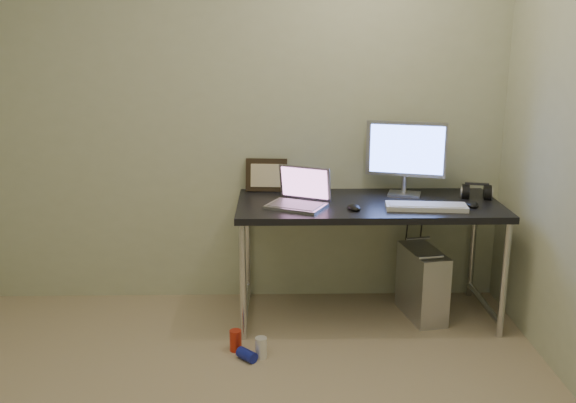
# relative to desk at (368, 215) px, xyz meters

# --- Properties ---
(wall_back) EXTENTS (3.50, 0.02, 2.50)m
(wall_back) POSITION_rel_desk_xyz_m (-0.83, 0.35, 0.58)
(wall_back) COLOR beige
(wall_back) RESTS_ON ground
(desk) EXTENTS (1.60, 0.70, 0.75)m
(desk) POSITION_rel_desk_xyz_m (0.00, 0.00, 0.00)
(desk) COLOR black
(desk) RESTS_ON ground
(tower_computer) EXTENTS (0.26, 0.45, 0.47)m
(tower_computer) POSITION_rel_desk_xyz_m (0.35, -0.01, -0.45)
(tower_computer) COLOR #B1B1B5
(tower_computer) RESTS_ON ground
(cable_a) EXTENTS (0.01, 0.16, 0.69)m
(cable_a) POSITION_rel_desk_xyz_m (0.30, 0.30, -0.27)
(cable_a) COLOR black
(cable_a) RESTS_ON ground
(cable_b) EXTENTS (0.02, 0.11, 0.71)m
(cable_b) POSITION_rel_desk_xyz_m (0.39, 0.28, -0.29)
(cable_b) COLOR black
(cable_b) RESTS_ON ground
(can_red) EXTENTS (0.08, 0.08, 0.12)m
(can_red) POSITION_rel_desk_xyz_m (-0.80, -0.46, -0.61)
(can_red) COLOR red
(can_red) RESTS_ON ground
(can_white) EXTENTS (0.09, 0.09, 0.12)m
(can_white) POSITION_rel_desk_xyz_m (-0.65, -0.54, -0.61)
(can_white) COLOR white
(can_white) RESTS_ON ground
(can_blue) EXTENTS (0.13, 0.13, 0.06)m
(can_blue) POSITION_rel_desk_xyz_m (-0.73, -0.57, -0.64)
(can_blue) COLOR #17219E
(can_blue) RESTS_ON ground
(laptop) EXTENTS (0.41, 0.38, 0.23)m
(laptop) POSITION_rel_desk_xyz_m (-0.43, -0.07, 0.13)
(laptop) COLOR #B1B1B9
(laptop) RESTS_ON desk
(monitor) EXTENTS (0.49, 0.20, 0.47)m
(monitor) POSITION_rel_desk_xyz_m (0.25, 0.18, 0.35)
(monitor) COLOR #B1B1B9
(monitor) RESTS_ON desk
(keyboard) EXTENTS (0.48, 0.20, 0.03)m
(keyboard) POSITION_rel_desk_xyz_m (0.32, -0.16, 0.09)
(keyboard) COLOR silver
(keyboard) RESTS_ON desk
(mouse_right) EXTENTS (0.09, 0.12, 0.04)m
(mouse_right) POSITION_rel_desk_xyz_m (0.60, -0.11, 0.10)
(mouse_right) COLOR black
(mouse_right) RESTS_ON desk
(mouse_left) EXTENTS (0.09, 0.13, 0.04)m
(mouse_left) POSITION_rel_desk_xyz_m (-0.11, -0.16, 0.10)
(mouse_left) COLOR black
(mouse_left) RESTS_ON desk
(headphones) EXTENTS (0.20, 0.12, 0.12)m
(headphones) POSITION_rel_desk_xyz_m (0.69, 0.09, 0.11)
(headphones) COLOR black
(headphones) RESTS_ON desk
(picture_frame) EXTENTS (0.27, 0.10, 0.22)m
(picture_frame) POSITION_rel_desk_xyz_m (-0.63, 0.30, 0.19)
(picture_frame) COLOR black
(picture_frame) RESTS_ON desk
(webcam) EXTENTS (0.04, 0.03, 0.13)m
(webcam) POSITION_rel_desk_xyz_m (-0.41, 0.29, 0.17)
(webcam) COLOR silver
(webcam) RESTS_ON desk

